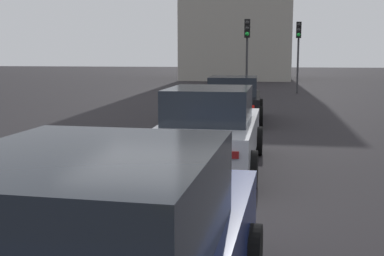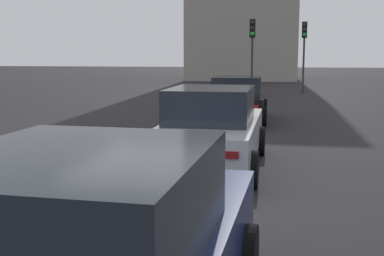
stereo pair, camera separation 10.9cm
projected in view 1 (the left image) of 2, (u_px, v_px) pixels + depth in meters
name	position (u px, v px, depth m)	size (l,w,h in m)	color
ground_plane	(177.00, 226.00, 6.75)	(160.00, 160.00, 0.20)	black
car_black_lead	(233.00, 99.00, 16.52)	(4.27, 2.04, 1.50)	black
car_silver_second	(210.00, 130.00, 9.63)	(4.51, 1.97, 1.60)	#A8AAB2
traffic_light_near_left	(298.00, 42.00, 27.75)	(0.32, 0.30, 4.03)	#2D2D30
traffic_light_near_right	(247.00, 42.00, 24.33)	(0.32, 0.28, 3.93)	#2D2D30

